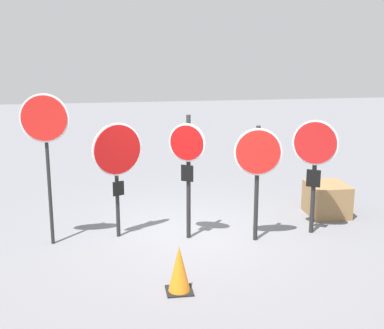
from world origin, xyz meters
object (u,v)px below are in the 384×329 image
(stop_sign_0, at_px, (45,131))
(storage_crate, at_px, (327,199))
(stop_sign_3, at_px, (258,161))
(traffic_cone_0, at_px, (179,269))
(stop_sign_1, at_px, (117,157))
(stop_sign_4, at_px, (315,156))
(stop_sign_2, at_px, (188,158))

(stop_sign_0, relative_size, storage_crate, 3.08)
(stop_sign_3, relative_size, storage_crate, 2.41)
(traffic_cone_0, bearing_deg, stop_sign_3, 47.03)
(stop_sign_3, bearing_deg, stop_sign_1, 177.48)
(stop_sign_4, bearing_deg, storage_crate, 83.73)
(stop_sign_1, bearing_deg, traffic_cone_0, -94.67)
(stop_sign_1, height_order, stop_sign_2, stop_sign_2)
(stop_sign_0, relative_size, stop_sign_2, 1.18)
(traffic_cone_0, bearing_deg, stop_sign_4, 35.30)
(traffic_cone_0, distance_m, storage_crate, 4.42)
(stop_sign_1, height_order, storage_crate, stop_sign_1)
(storage_crate, bearing_deg, stop_sign_3, -147.38)
(stop_sign_2, height_order, stop_sign_4, stop_sign_2)
(stop_sign_4, xyz_separation_m, traffic_cone_0, (-2.69, -1.90, -1.12))
(stop_sign_0, bearing_deg, stop_sign_1, 13.90)
(stop_sign_4, bearing_deg, stop_sign_1, -155.74)
(stop_sign_4, bearing_deg, traffic_cone_0, -114.81)
(stop_sign_2, height_order, storage_crate, stop_sign_2)
(stop_sign_2, xyz_separation_m, storage_crate, (2.97, 0.85, -1.17))
(stop_sign_2, distance_m, storage_crate, 3.30)
(stop_sign_3, relative_size, stop_sign_4, 0.98)
(storage_crate, bearing_deg, stop_sign_1, -171.76)
(stop_sign_3, height_order, storage_crate, stop_sign_3)
(stop_sign_4, height_order, storage_crate, stop_sign_4)
(stop_sign_2, xyz_separation_m, stop_sign_4, (2.28, -0.09, -0.03))
(stop_sign_2, bearing_deg, stop_sign_4, 28.18)
(stop_sign_2, height_order, traffic_cone_0, stop_sign_2)
(stop_sign_0, xyz_separation_m, stop_sign_2, (2.37, -0.08, -0.51))
(stop_sign_1, height_order, stop_sign_4, stop_sign_4)
(stop_sign_3, bearing_deg, stop_sign_0, -175.56)
(stop_sign_1, bearing_deg, stop_sign_2, -35.71)
(stop_sign_0, bearing_deg, storage_crate, 13.74)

